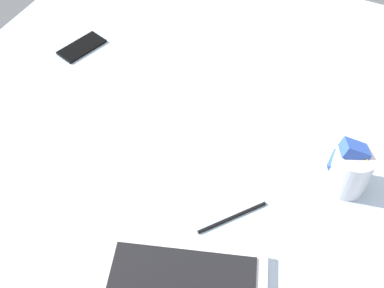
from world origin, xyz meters
TOP-DOWN VIEW (x-y plane):
  - bed_mattress at (0.00, 0.00)cm, footprint 180.00×140.00cm
  - snack_cup at (-21.82, 7.57)cm, footprint 9.74×9.00cm
  - cell_phone at (61.61, -8.09)cm, footprint 10.60×15.38cm
  - charger_cable at (-1.87, 27.17)cm, footprint 11.04×13.69cm

SIDE VIEW (x-z plane):
  - bed_mattress at x=0.00cm, z-range 0.00..18.00cm
  - charger_cable at x=-1.87cm, z-range 18.00..18.60cm
  - cell_phone at x=61.61cm, z-range 18.00..18.80cm
  - snack_cup at x=-21.82cm, z-range 16.94..31.04cm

